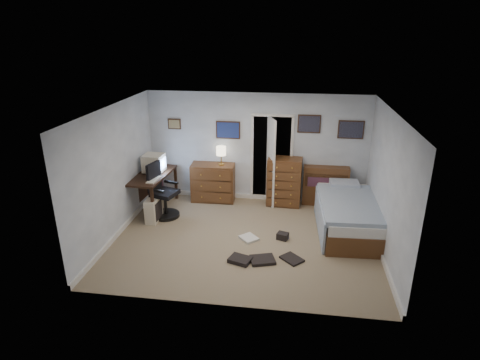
% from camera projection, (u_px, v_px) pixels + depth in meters
% --- Properties ---
extents(floor, '(5.00, 4.00, 0.02)m').
position_uv_depth(floor, '(245.00, 239.00, 7.73)').
color(floor, gray).
rests_on(floor, ground).
extents(computer_desk, '(0.76, 1.48, 0.83)m').
position_uv_depth(computer_desk, '(148.00, 182.00, 8.80)').
color(computer_desk, black).
rests_on(computer_desk, floor).
extents(crt_monitor, '(0.46, 0.43, 0.40)m').
position_uv_depth(crt_monitor, '(154.00, 163.00, 8.77)').
color(crt_monitor, beige).
rests_on(crt_monitor, computer_desk).
extents(keyboard, '(0.19, 0.45, 0.03)m').
position_uv_depth(keyboard, '(154.00, 180.00, 8.36)').
color(keyboard, beige).
rests_on(keyboard, computer_desk).
extents(pc_tower, '(0.26, 0.48, 0.50)m').
position_uv_depth(pc_tower, '(154.00, 210.00, 8.38)').
color(pc_tower, beige).
rests_on(pc_tower, floor).
extents(office_chair, '(0.71, 0.71, 1.19)m').
position_uv_depth(office_chair, '(162.00, 196.00, 8.53)').
color(office_chair, black).
rests_on(office_chair, floor).
extents(media_stack, '(0.16, 0.16, 0.79)m').
position_uv_depth(media_stack, '(159.00, 181.00, 9.56)').
color(media_stack, maroon).
rests_on(media_stack, floor).
extents(low_dresser, '(1.02, 0.54, 0.88)m').
position_uv_depth(low_dresser, '(213.00, 182.00, 9.34)').
color(low_dresser, brown).
rests_on(low_dresser, floor).
extents(table_lamp, '(0.23, 0.23, 0.43)m').
position_uv_depth(table_lamp, '(221.00, 152.00, 9.05)').
color(table_lamp, gold).
rests_on(table_lamp, low_dresser).
extents(doorway, '(0.96, 1.12, 2.05)m').
position_uv_depth(doorway, '(272.00, 155.00, 9.43)').
color(doorway, black).
rests_on(doorway, floor).
extents(tall_dresser, '(0.78, 0.49, 1.11)m').
position_uv_depth(tall_dresser, '(284.00, 182.00, 9.06)').
color(tall_dresser, brown).
rests_on(tall_dresser, floor).
extents(headboard_bookcase, '(1.01, 0.27, 0.91)m').
position_uv_depth(headboard_bookcase, '(325.00, 185.00, 9.07)').
color(headboard_bookcase, brown).
rests_on(headboard_bookcase, floor).
extents(bed, '(1.27, 2.24, 0.72)m').
position_uv_depth(bed, '(348.00, 214.00, 7.98)').
color(bed, brown).
rests_on(bed, floor).
extents(wall_posters, '(4.38, 0.04, 0.60)m').
position_uv_depth(wall_posters, '(282.00, 128.00, 8.86)').
color(wall_posters, '#331E11').
rests_on(wall_posters, floor).
extents(floor_clutter, '(1.34, 1.21, 0.13)m').
position_uv_depth(floor_clutter, '(262.00, 252.00, 7.21)').
color(floor_clutter, black).
rests_on(floor_clutter, floor).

